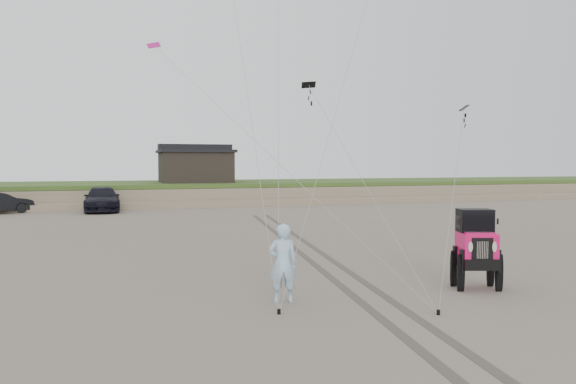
% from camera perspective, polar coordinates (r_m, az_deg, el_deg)
% --- Properties ---
extents(ground, '(160.00, 160.00, 0.00)m').
position_cam_1_polar(ground, '(14.12, 5.58, -11.18)').
color(ground, '#6B6054').
rests_on(ground, ground).
extents(dune_ridge, '(160.00, 14.25, 1.73)m').
position_cam_1_polar(dune_ridge, '(50.42, -11.70, -0.06)').
color(dune_ridge, '#7A6B54').
rests_on(dune_ridge, ground).
extents(cabin, '(6.40, 5.40, 3.35)m').
position_cam_1_polar(cabin, '(50.11, -9.39, 2.71)').
color(cabin, black).
rests_on(cabin, dune_ridge).
extents(truck_c, '(2.39, 5.87, 1.70)m').
position_cam_1_polar(truck_c, '(42.10, -18.37, -0.70)').
color(truck_c, black).
rests_on(truck_c, ground).
extents(jeep, '(3.35, 5.08, 1.75)m').
position_cam_1_polar(jeep, '(16.24, 18.58, -6.31)').
color(jeep, '#E4105D').
rests_on(jeep, ground).
extents(man, '(0.80, 0.61, 1.96)m').
position_cam_1_polar(man, '(13.93, -0.54, -7.24)').
color(man, '#90D1DF').
rests_on(man, ground).
extents(stake_main, '(0.08, 0.08, 0.12)m').
position_cam_1_polar(stake_main, '(13.08, -0.93, -12.05)').
color(stake_main, black).
rests_on(stake_main, ground).
extents(stake_aux, '(0.08, 0.08, 0.12)m').
position_cam_1_polar(stake_aux, '(13.46, 15.03, -11.72)').
color(stake_aux, black).
rests_on(stake_aux, ground).
extents(tire_tracks, '(5.22, 29.74, 0.01)m').
position_cam_1_polar(tire_tracks, '(22.14, 2.03, -5.97)').
color(tire_tracks, '#4C443D').
rests_on(tire_tracks, ground).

